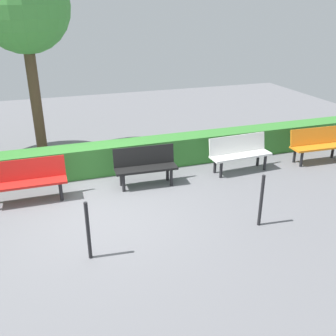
# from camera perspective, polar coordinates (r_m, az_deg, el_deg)

# --- Properties ---
(ground_plane) EXTENTS (21.60, 21.60, 0.00)m
(ground_plane) POSITION_cam_1_polar(r_m,az_deg,el_deg) (7.59, -10.30, -6.42)
(ground_plane) COLOR slate
(bench_orange) EXTENTS (1.48, 0.52, 0.86)m
(bench_orange) POSITION_cam_1_polar(r_m,az_deg,el_deg) (10.42, 21.61, 3.46)
(bench_orange) COLOR orange
(bench_orange) RESTS_ON ground_plane
(bench_white) EXTENTS (1.54, 0.53, 0.86)m
(bench_white) POSITION_cam_1_polar(r_m,az_deg,el_deg) (9.27, 10.72, 2.41)
(bench_white) COLOR white
(bench_white) RESTS_ON ground_plane
(bench_black) EXTENTS (1.39, 0.51, 0.86)m
(bench_black) POSITION_cam_1_polar(r_m,az_deg,el_deg) (8.39, -3.46, 0.52)
(bench_black) COLOR black
(bench_black) RESTS_ON ground_plane
(bench_red) EXTENTS (1.57, 0.47, 0.86)m
(bench_red) POSITION_cam_1_polar(r_m,az_deg,el_deg) (8.19, -20.56, -1.55)
(bench_red) COLOR red
(bench_red) RESTS_ON ground_plane
(hedge_row) EXTENTS (17.60, 0.61, 0.70)m
(hedge_row) POSITION_cam_1_polar(r_m,az_deg,el_deg) (9.30, -5.77, 1.90)
(hedge_row) COLOR #387F33
(hedge_row) RESTS_ON ground_plane
(tree_near) EXTENTS (2.18, 2.18, 4.82)m
(tree_near) POSITION_cam_1_polar(r_m,az_deg,el_deg) (10.06, -21.03, 21.66)
(tree_near) COLOR brown
(tree_near) RESTS_ON ground_plane
(railing_post_mid) EXTENTS (0.06, 0.06, 1.00)m
(railing_post_mid) POSITION_cam_1_polar(r_m,az_deg,el_deg) (7.00, 13.87, -4.81)
(railing_post_mid) COLOR black
(railing_post_mid) RESTS_ON ground_plane
(railing_post_far) EXTENTS (0.06, 0.06, 1.00)m
(railing_post_far) POSITION_cam_1_polar(r_m,az_deg,el_deg) (6.07, -11.95, -9.26)
(railing_post_far) COLOR black
(railing_post_far) RESTS_ON ground_plane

